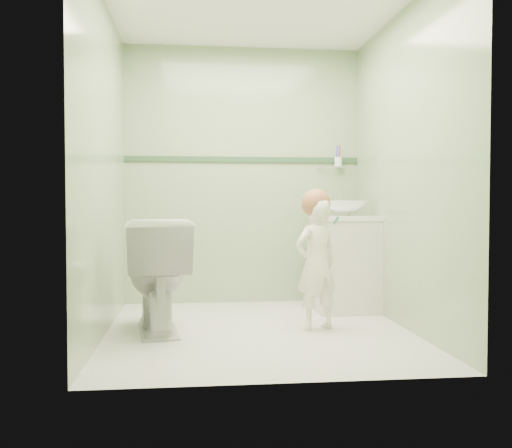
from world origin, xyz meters
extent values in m
plane|color=silver|center=(0.00, 0.00, 0.00)|extent=(2.50, 2.50, 0.00)
cube|color=#8FAF7C|center=(0.00, 1.25, 1.20)|extent=(2.20, 0.04, 2.40)
cube|color=#8FAF7C|center=(0.00, -1.25, 1.20)|extent=(2.20, 0.04, 2.40)
cube|color=#8FAF7C|center=(-1.10, 0.00, 1.20)|extent=(0.04, 2.50, 2.40)
cube|color=#8FAF7C|center=(1.10, 0.00, 1.20)|extent=(0.04, 2.50, 2.40)
plane|color=white|center=(0.00, 0.00, 2.40)|extent=(2.50, 2.50, 0.00)
cube|color=#2E4F2F|center=(0.00, 1.24, 1.35)|extent=(2.20, 0.02, 0.05)
cube|color=silver|center=(0.84, 0.70, 0.40)|extent=(0.52, 0.50, 0.80)
cube|color=white|center=(0.84, 0.70, 0.81)|extent=(0.54, 0.52, 0.04)
imported|color=white|center=(0.84, 0.70, 0.89)|extent=(0.37, 0.37, 0.13)
cylinder|color=silver|center=(0.84, 0.90, 0.95)|extent=(0.03, 0.03, 0.18)
cylinder|color=silver|center=(0.84, 0.85, 1.03)|extent=(0.02, 0.12, 0.02)
cylinder|color=silver|center=(0.84, 1.20, 1.28)|extent=(0.26, 0.02, 0.02)
cylinder|color=silver|center=(0.90, 1.18, 1.33)|extent=(0.07, 0.07, 0.09)
cylinder|color=#3034D0|center=(0.88, 1.17, 1.40)|extent=(0.01, 0.01, 0.17)
cylinder|color=#724CB5|center=(0.90, 1.16, 1.40)|extent=(0.01, 0.01, 0.17)
cylinder|color=#BD3846|center=(0.91, 1.18, 1.40)|extent=(0.01, 0.01, 0.17)
imported|color=white|center=(-0.74, 0.06, 0.41)|extent=(0.56, 0.87, 0.83)
imported|color=white|center=(0.43, 0.00, 0.49)|extent=(0.42, 0.35, 0.97)
sphere|color=#A2603E|center=(0.43, 0.03, 0.94)|extent=(0.22, 0.22, 0.22)
cylinder|color=#188D69|center=(0.56, -0.09, 0.81)|extent=(0.02, 0.14, 0.06)
cube|color=white|center=(0.48, -0.06, 0.85)|extent=(0.03, 0.02, 0.02)
camera|label=1|loc=(-0.48, -4.17, 0.93)|focal=40.46mm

